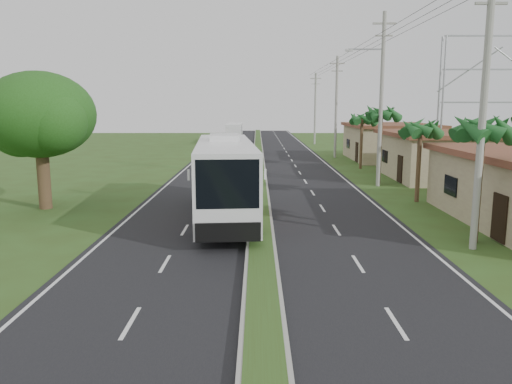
{
  "coord_description": "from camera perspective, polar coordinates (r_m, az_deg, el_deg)",
  "views": [
    {
      "loc": [
        -0.16,
        -17.35,
        5.65
      ],
      "look_at": [
        -0.21,
        4.98,
        1.8
      ],
      "focal_mm": 35.0,
      "sensor_mm": 36.0,
      "label": 1
    }
  ],
  "objects": [
    {
      "name": "utility_pole_a",
      "position": [
        21.2,
        24.56,
        8.97
      ],
      "size": [
        1.6,
        0.28,
        11.0
      ],
      "color": "gray",
      "rests_on": "ground"
    },
    {
      "name": "motorcyclist",
      "position": [
        26.75,
        -3.82,
        -0.33
      ],
      "size": [
        1.66,
        0.61,
        2.48
      ],
      "rotation": [
        0.0,
        0.0,
        -0.1
      ],
      "color": "black",
      "rests_on": "ground"
    },
    {
      "name": "utility_pole_c",
      "position": [
        56.02,
        9.15,
        9.68
      ],
      "size": [
        1.6,
        0.28,
        11.0
      ],
      "color": "gray",
      "rests_on": "ground"
    },
    {
      "name": "palm_verge_d",
      "position": [
        46.34,
        12.03,
        8.21
      ],
      "size": [
        2.4,
        2.4,
        5.25
      ],
      "color": "#473321",
      "rests_on": "ground"
    },
    {
      "name": "shop_mid",
      "position": [
        41.99,
        19.88,
        4.02
      ],
      "size": [
        7.6,
        10.6,
        3.67
      ],
      "color": "#9B8769",
      "rests_on": "ground"
    },
    {
      "name": "palm_verge_b",
      "position": [
        30.89,
        18.29,
        6.89
      ],
      "size": [
        2.4,
        2.4,
        5.05
      ],
      "color": "#473321",
      "rests_on": "ground"
    },
    {
      "name": "palm_verge_a",
      "position": [
        22.33,
        24.51,
        6.57
      ],
      "size": [
        2.4,
        2.4,
        5.45
      ],
      "color": "#473321",
      "rests_on": "ground"
    },
    {
      "name": "median_strip",
      "position": [
        37.76,
        0.37,
        1.33
      ],
      "size": [
        1.2,
        160.0,
        0.18
      ],
      "color": "gray",
      "rests_on": "ground"
    },
    {
      "name": "road_asphalt",
      "position": [
        37.77,
        0.37,
        1.19
      ],
      "size": [
        14.0,
        160.0,
        0.02
      ],
      "primitive_type": "cube",
      "color": "black",
      "rests_on": "ground"
    },
    {
      "name": "lane_edge_left",
      "position": [
        38.34,
        -9.7,
        1.17
      ],
      "size": [
        0.12,
        160.0,
        0.01
      ],
      "primitive_type": "cube",
      "color": "silver",
      "rests_on": "ground"
    },
    {
      "name": "shade_tree",
      "position": [
        29.87,
        -23.69,
        7.78
      ],
      "size": [
        6.3,
        6.0,
        7.54
      ],
      "color": "#473321",
      "rests_on": "ground"
    },
    {
      "name": "utility_pole_d",
      "position": [
        75.85,
        6.78,
        9.54
      ],
      "size": [
        1.6,
        0.28,
        10.5
      ],
      "color": "gray",
      "rests_on": "ground"
    },
    {
      "name": "coach_bus_main",
      "position": [
        25.46,
        -3.58,
        2.2
      ],
      "size": [
        3.72,
        13.11,
        4.18
      ],
      "rotation": [
        0.0,
        0.0,
        0.08
      ],
      "color": "white",
      "rests_on": "ground"
    },
    {
      "name": "ground",
      "position": [
        18.25,
        0.63,
        -8.26
      ],
      "size": [
        180.0,
        180.0,
        0.0
      ],
      "primitive_type": "plane",
      "color": "#32471A",
      "rests_on": "ground"
    },
    {
      "name": "lane_edge_right",
      "position": [
        38.39,
        10.42,
        1.16
      ],
      "size": [
        0.12,
        160.0,
        0.01
      ],
      "primitive_type": "cube",
      "color": "silver",
      "rests_on": "ground"
    },
    {
      "name": "palm_verge_c",
      "position": [
        37.44,
        14.14,
        8.68
      ],
      "size": [
        2.4,
        2.4,
        5.85
      ],
      "color": "#473321",
      "rests_on": "ground"
    },
    {
      "name": "billboard_lattice",
      "position": [
        52.29,
        25.63,
        10.12
      ],
      "size": [
        10.18,
        1.18,
        12.07
      ],
      "color": "gray",
      "rests_on": "ground"
    },
    {
      "name": "coach_bus_far",
      "position": [
        77.66,
        -2.48,
        6.87
      ],
      "size": [
        2.36,
        10.38,
        3.02
      ],
      "rotation": [
        0.0,
        0.0,
        0.01
      ],
      "color": "white",
      "rests_on": "ground"
    },
    {
      "name": "shop_far",
      "position": [
        55.32,
        15.03,
        5.59
      ],
      "size": [
        8.6,
        11.6,
        3.82
      ],
      "color": "#9B8769",
      "rests_on": "ground"
    },
    {
      "name": "utility_pole_b",
      "position": [
        36.39,
        14.08,
        10.45
      ],
      "size": [
        3.2,
        0.28,
        12.0
      ],
      "color": "gray",
      "rests_on": "ground"
    }
  ]
}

